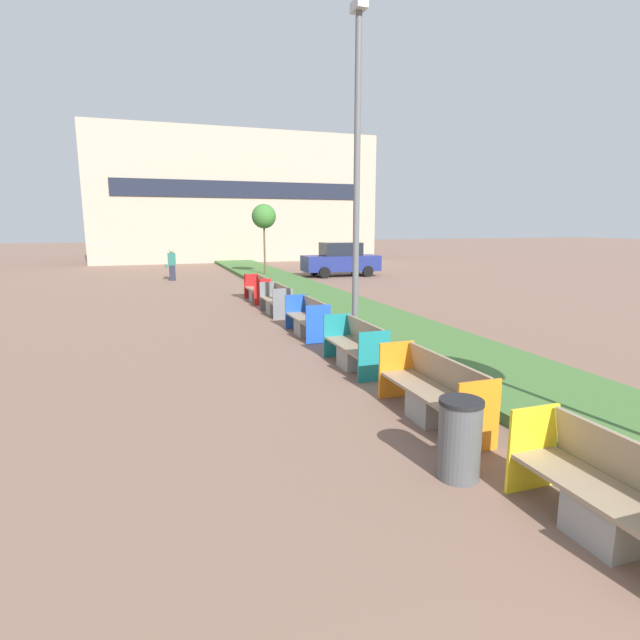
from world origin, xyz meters
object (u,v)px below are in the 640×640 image
bench_red_frame (258,292)px  street_lamp_post (357,167)px  bench_blue_frame (308,321)px  bench_grey_frame (277,303)px  bench_orange_frame (433,396)px  bench_teal_frame (356,350)px  sapling_tree_far (264,217)px  bench_yellow_frame (612,503)px  litter_bin (460,439)px  pedestrian_walking (172,264)px  parked_car_distant (341,260)px

bench_red_frame → street_lamp_post: 8.67m
bench_blue_frame → bench_red_frame: same height
bench_grey_frame → street_lamp_post: 6.23m
bench_orange_frame → bench_teal_frame: (-0.00, 2.90, -0.01)m
street_lamp_post → sapling_tree_far: (1.55, 16.27, -0.81)m
bench_red_frame → bench_teal_frame: bearing=-90.0°
bench_yellow_frame → bench_grey_frame: (-0.00, 12.37, -0.00)m
bench_blue_frame → street_lamp_post: bearing=-69.8°
bench_yellow_frame → sapling_tree_far: size_ratio=0.50×
bench_orange_frame → street_lamp_post: size_ratio=0.30×
bench_yellow_frame → litter_bin: size_ratio=2.12×
bench_grey_frame → bench_red_frame: same height
bench_orange_frame → pedestrian_walking: size_ratio=1.37×
bench_yellow_frame → bench_orange_frame: 2.99m
litter_bin → parked_car_distant: 22.66m
litter_bin → street_lamp_post: size_ratio=0.13×
sapling_tree_far → parked_car_distant: bearing=-9.1°
bench_orange_frame → bench_red_frame: bearing=90.0°
bench_red_frame → parked_car_distant: bearing=50.9°
pedestrian_walking → bench_red_frame: bearing=-72.2°
street_lamp_post → parked_car_distant: bearing=69.9°
bench_teal_frame → litter_bin: (-0.62, -4.46, 0.10)m
sapling_tree_far → bench_orange_frame: bearing=-96.0°
parked_car_distant → bench_teal_frame: bearing=-108.3°
bench_yellow_frame → bench_grey_frame: size_ratio=1.03×
bench_orange_frame → pedestrian_walking: pedestrian_walking is taller
bench_red_frame → bench_orange_frame: bearing=-90.0°
bench_yellow_frame → litter_bin: (-0.63, 1.43, 0.10)m
pedestrian_walking → parked_car_distant: parked_car_distant is taller
bench_orange_frame → street_lamp_post: (0.61, 4.40, 3.69)m
litter_bin → street_lamp_post: street_lamp_post is taller
bench_orange_frame → litter_bin: bench_orange_frame is taller
bench_red_frame → sapling_tree_far: sapling_tree_far is taller
bench_orange_frame → litter_bin: bearing=-111.9°
pedestrian_walking → sapling_tree_far: bearing=0.5°
bench_teal_frame → bench_grey_frame: same height
litter_bin → pedestrian_walking: bearing=95.3°
bench_orange_frame → pedestrian_walking: (-2.70, 20.63, 0.45)m
bench_yellow_frame → bench_blue_frame: size_ratio=1.02×
bench_teal_frame → bench_blue_frame: size_ratio=0.99×
bench_red_frame → litter_bin: (-0.63, -13.79, 0.10)m
bench_blue_frame → sapling_tree_far: (2.17, 14.60, 2.88)m
bench_orange_frame → bench_grey_frame: 9.38m
litter_bin → pedestrian_walking: pedestrian_walking is taller
bench_yellow_frame → bench_teal_frame: same height
street_lamp_post → parked_car_distant: 16.91m
pedestrian_walking → litter_bin: bearing=-84.7°
parked_car_distant → pedestrian_walking: bearing=178.0°
bench_yellow_frame → street_lamp_post: size_ratio=0.27×
bench_yellow_frame → bench_grey_frame: bearing=90.0°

